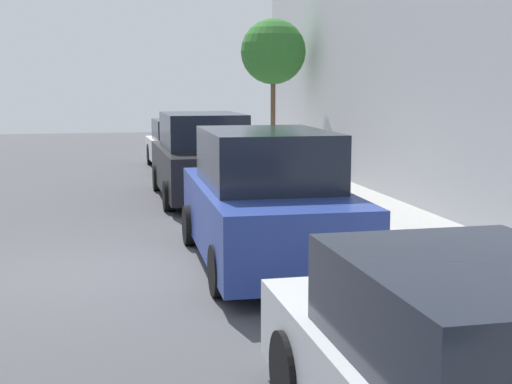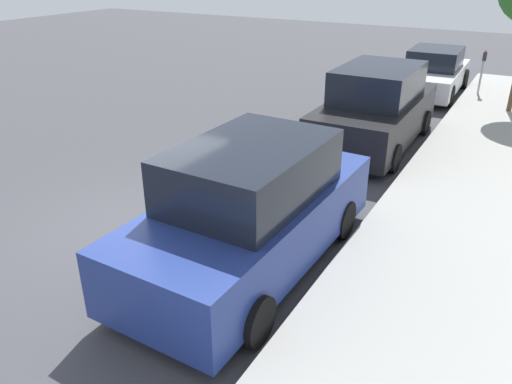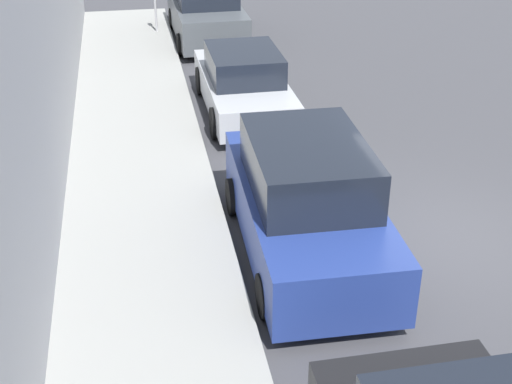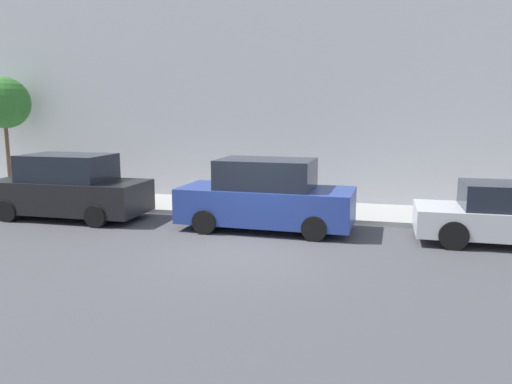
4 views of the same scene
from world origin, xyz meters
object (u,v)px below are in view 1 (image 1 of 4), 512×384
parking_meter_far (227,135)px  street_tree (273,52)px  parked_suv_third (266,202)px  parked_sedan_fifth (181,146)px  parked_suv_fourth (203,159)px

parking_meter_far → street_tree: 3.28m
parked_suv_third → parked_sedan_fifth: size_ratio=1.06×
parked_suv_third → parked_sedan_fifth: parked_suv_third is taller
parked_suv_third → parked_sedan_fifth: bearing=89.6°
parked_suv_fourth → parked_sedan_fifth: size_ratio=1.06×
parked_suv_third → parked_sedan_fifth: (0.09, 12.29, -0.21)m
parked_suv_fourth → parking_meter_far: size_ratio=3.38×
parked_sedan_fifth → street_tree: bearing=-30.3°
parked_suv_fourth → parking_meter_far: 6.49m
parking_meter_far → street_tree: bearing=-57.6°
parked_sedan_fifth → parked_suv_third: bearing=-90.4°
parked_suv_fourth → parking_meter_far: parked_suv_fourth is taller
parked_sedan_fifth → street_tree: (2.62, -1.53, 2.85)m
parked_suv_fourth → street_tree: bearing=58.6°
street_tree → parked_suv_fourth: bearing=-121.4°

